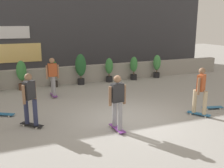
{
  "coord_description": "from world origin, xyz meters",
  "views": [
    {
      "loc": [
        -3.67,
        -7.49,
        3.21
      ],
      "look_at": [
        0.0,
        1.5,
        0.9
      ],
      "focal_mm": 42.28,
      "sensor_mm": 36.0,
      "label": 1
    }
  ],
  "objects_px": {
    "potted_plant_4": "(109,69)",
    "potted_plant_5": "(134,67)",
    "potted_plant_3": "(81,67)",
    "skater_by_wall_right": "(201,89)",
    "skater_foreground": "(117,100)",
    "potted_plant_2": "(53,72)",
    "skater_far_left": "(30,98)",
    "skateboard_near_camera": "(213,107)",
    "potted_plant_1": "(22,73)",
    "skater_far_right": "(53,75)",
    "potted_plant_6": "(157,65)",
    "skateboard_aside": "(3,114)"
  },
  "relations": [
    {
      "from": "potted_plant_3",
      "to": "potted_plant_4",
      "type": "distance_m",
      "value": 1.59
    },
    {
      "from": "potted_plant_6",
      "to": "potted_plant_3",
      "type": "bearing_deg",
      "value": 180.0
    },
    {
      "from": "potted_plant_3",
      "to": "skater_foreground",
      "type": "xyz_separation_m",
      "value": [
        -0.62,
        -6.21,
        0.01
      ]
    },
    {
      "from": "skater_far_left",
      "to": "skater_foreground",
      "type": "xyz_separation_m",
      "value": [
        2.37,
        -1.27,
        0.0
      ]
    },
    {
      "from": "skater_foreground",
      "to": "potted_plant_2",
      "type": "bearing_deg",
      "value": 97.21
    },
    {
      "from": "potted_plant_3",
      "to": "skateboard_near_camera",
      "type": "bearing_deg",
      "value": -58.63
    },
    {
      "from": "potted_plant_1",
      "to": "potted_plant_2",
      "type": "xyz_separation_m",
      "value": [
        1.51,
        0.0,
        -0.05
      ]
    },
    {
      "from": "skater_far_right",
      "to": "skater_by_wall_right",
      "type": "relative_size",
      "value": 1.0
    },
    {
      "from": "potted_plant_5",
      "to": "skater_far_left",
      "type": "relative_size",
      "value": 0.77
    },
    {
      "from": "skater_by_wall_right",
      "to": "skater_far_left",
      "type": "xyz_separation_m",
      "value": [
        -5.52,
        1.17,
        0.0
      ]
    },
    {
      "from": "potted_plant_4",
      "to": "potted_plant_5",
      "type": "relative_size",
      "value": 1.0
    },
    {
      "from": "potted_plant_5",
      "to": "skater_by_wall_right",
      "type": "height_order",
      "value": "skater_by_wall_right"
    },
    {
      "from": "potted_plant_6",
      "to": "skateboard_aside",
      "type": "xyz_separation_m",
      "value": [
        -8.38,
        -3.55,
        -0.69
      ]
    },
    {
      "from": "potted_plant_1",
      "to": "potted_plant_4",
      "type": "distance_m",
      "value": 4.49
    },
    {
      "from": "potted_plant_2",
      "to": "skater_foreground",
      "type": "height_order",
      "value": "skater_foreground"
    },
    {
      "from": "skateboard_aside",
      "to": "skater_foreground",
      "type": "bearing_deg",
      "value": -39.82
    },
    {
      "from": "potted_plant_6",
      "to": "skateboard_aside",
      "type": "relative_size",
      "value": 1.7
    },
    {
      "from": "skater_by_wall_right",
      "to": "skater_foreground",
      "type": "relative_size",
      "value": 1.0
    },
    {
      "from": "potted_plant_5",
      "to": "skater_foreground",
      "type": "xyz_separation_m",
      "value": [
        -3.69,
        -6.21,
        0.22
      ]
    },
    {
      "from": "potted_plant_3",
      "to": "skater_foreground",
      "type": "relative_size",
      "value": 0.94
    },
    {
      "from": "potted_plant_1",
      "to": "skater_far_right",
      "type": "distance_m",
      "value": 2.1
    },
    {
      "from": "skater_by_wall_right",
      "to": "skateboard_aside",
      "type": "distance_m",
      "value": 6.9
    },
    {
      "from": "potted_plant_6",
      "to": "skater_by_wall_right",
      "type": "xyz_separation_m",
      "value": [
        -2.03,
        -6.11,
        0.19
      ]
    },
    {
      "from": "potted_plant_1",
      "to": "skater_far_left",
      "type": "relative_size",
      "value": 0.83
    },
    {
      "from": "potted_plant_2",
      "to": "potted_plant_4",
      "type": "height_order",
      "value": "potted_plant_2"
    },
    {
      "from": "skater_by_wall_right",
      "to": "skateboard_aside",
      "type": "xyz_separation_m",
      "value": [
        -6.35,
        2.56,
        -0.88
      ]
    },
    {
      "from": "skater_far_right",
      "to": "potted_plant_4",
      "type": "bearing_deg",
      "value": 27.57
    },
    {
      "from": "potted_plant_3",
      "to": "skater_by_wall_right",
      "type": "xyz_separation_m",
      "value": [
        2.54,
        -6.11,
        0.01
      ]
    },
    {
      "from": "potted_plant_3",
      "to": "skater_foreground",
      "type": "height_order",
      "value": "skater_foreground"
    },
    {
      "from": "potted_plant_1",
      "to": "skateboard_aside",
      "type": "bearing_deg",
      "value": -104.19
    },
    {
      "from": "potted_plant_3",
      "to": "skater_foreground",
      "type": "bearing_deg",
      "value": -95.69
    },
    {
      "from": "potted_plant_4",
      "to": "skater_far_left",
      "type": "xyz_separation_m",
      "value": [
        -4.57,
        -4.94,
        0.22
      ]
    },
    {
      "from": "potted_plant_3",
      "to": "skater_by_wall_right",
      "type": "relative_size",
      "value": 0.94
    },
    {
      "from": "potted_plant_2",
      "to": "potted_plant_5",
      "type": "distance_m",
      "value": 4.47
    },
    {
      "from": "potted_plant_6",
      "to": "skater_by_wall_right",
      "type": "relative_size",
      "value": 0.79
    },
    {
      "from": "skater_far_right",
      "to": "potted_plant_3",
      "type": "bearing_deg",
      "value": 44.94
    },
    {
      "from": "skateboard_near_camera",
      "to": "potted_plant_6",
      "type": "bearing_deg",
      "value": 79.42
    },
    {
      "from": "potted_plant_1",
      "to": "potted_plant_3",
      "type": "height_order",
      "value": "potted_plant_3"
    },
    {
      "from": "potted_plant_4",
      "to": "skater_foreground",
      "type": "height_order",
      "value": "skater_foreground"
    },
    {
      "from": "skater_far_right",
      "to": "skater_by_wall_right",
      "type": "distance_m",
      "value": 6.11
    },
    {
      "from": "potted_plant_3",
      "to": "potted_plant_5",
      "type": "distance_m",
      "value": 3.08
    },
    {
      "from": "potted_plant_3",
      "to": "skateboard_near_camera",
      "type": "xyz_separation_m",
      "value": [
        3.5,
        -5.73,
        -0.87
      ]
    },
    {
      "from": "potted_plant_6",
      "to": "skateboard_aside",
      "type": "distance_m",
      "value": 9.12
    },
    {
      "from": "potted_plant_2",
      "to": "potted_plant_4",
      "type": "bearing_deg",
      "value": -0.0
    },
    {
      "from": "potted_plant_6",
      "to": "skater_foreground",
      "type": "xyz_separation_m",
      "value": [
        -5.19,
        -6.21,
        0.19
      ]
    },
    {
      "from": "potted_plant_3",
      "to": "potted_plant_1",
      "type": "bearing_deg",
      "value": -180.0
    },
    {
      "from": "skater_foreground",
      "to": "skateboard_near_camera",
      "type": "xyz_separation_m",
      "value": [
        4.12,
        0.47,
        -0.88
      ]
    },
    {
      "from": "skater_foreground",
      "to": "potted_plant_3",
      "type": "bearing_deg",
      "value": 84.31
    },
    {
      "from": "potted_plant_4",
      "to": "skateboard_aside",
      "type": "xyz_separation_m",
      "value": [
        -5.39,
        -3.55,
        -0.66
      ]
    },
    {
      "from": "skater_far_left",
      "to": "skateboard_near_camera",
      "type": "relative_size",
      "value": 2.06
    }
  ]
}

